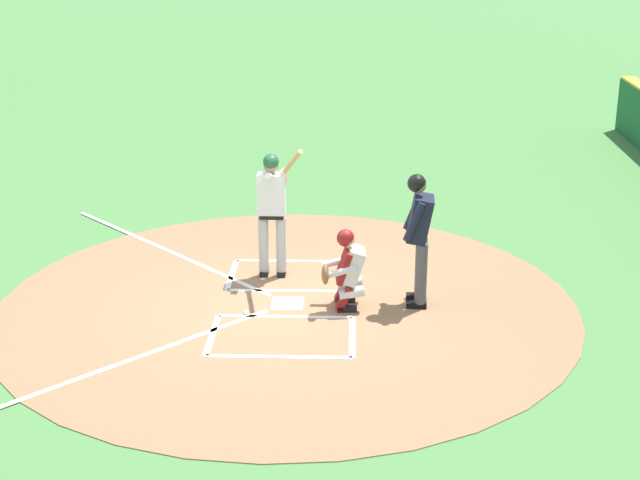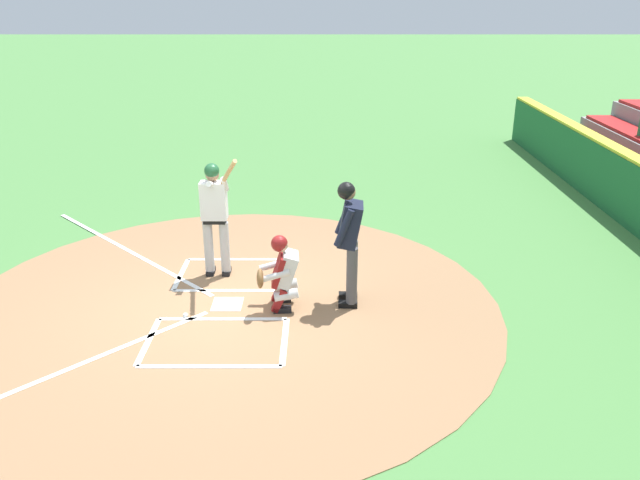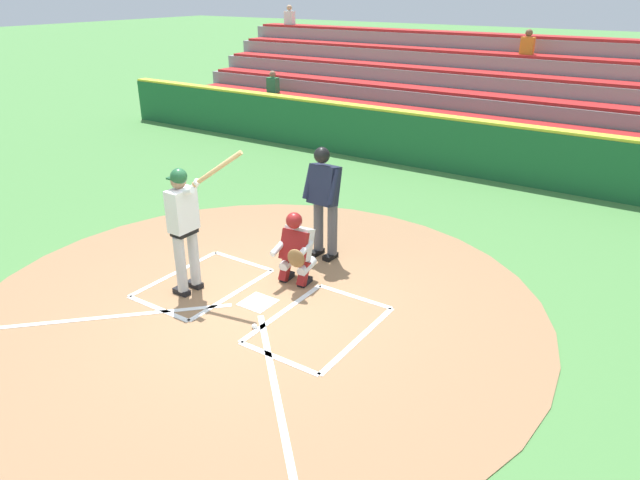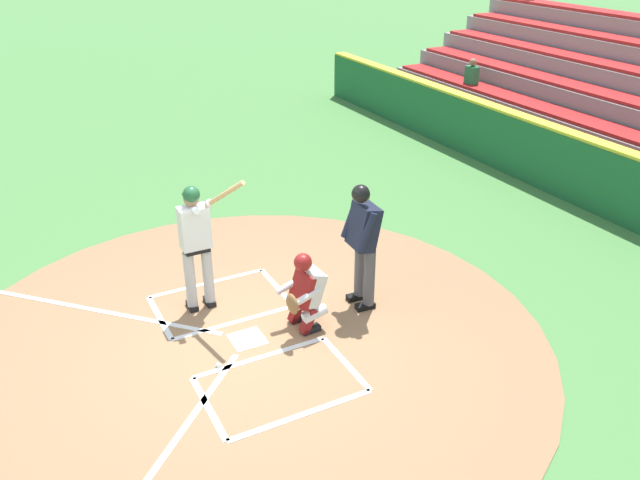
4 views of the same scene
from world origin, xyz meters
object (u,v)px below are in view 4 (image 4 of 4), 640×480
object	(u,v)px
catcher	(305,290)
plate_umpire	(363,238)
batter	(197,239)
baseball	(219,365)

from	to	relation	value
catcher	plate_umpire	bearing A→B (deg)	-81.17
batter	catcher	xyz separation A→B (m)	(-1.11, -1.09, -0.51)
batter	baseball	bearing A→B (deg)	169.36
batter	plate_umpire	distance (m)	2.28
catcher	plate_umpire	xyz separation A→B (m)	(0.15, -0.98, 0.49)
catcher	baseball	size ratio (longest dim) A/B	15.27
catcher	baseball	xyz separation A→B (m)	(-0.30, 1.35, -0.55)
catcher	baseball	world-z (taller)	catcher
batter	plate_umpire	bearing A→B (deg)	-114.99
batter	catcher	distance (m)	1.64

